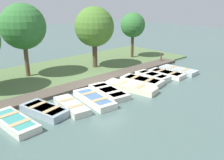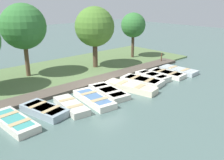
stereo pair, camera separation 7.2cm
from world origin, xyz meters
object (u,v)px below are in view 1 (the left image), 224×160
at_px(rowboat_2, 71,106).
at_px(mooring_post_far, 161,58).
at_px(rowboat_9, 178,70).
at_px(rowboat_0, 14,122).
at_px(rowboat_3, 94,99).
at_px(rowboat_7, 153,76).
at_px(park_tree_left, 23,27).
at_px(rowboat_4, 109,92).
at_px(rowboat_1, 45,110).
at_px(park_tree_center, 94,27).
at_px(park_tree_right, 133,25).
at_px(rowboat_6, 142,81).
at_px(rowboat_8, 167,74).
at_px(rowboat_5, 131,87).

height_order(rowboat_2, mooring_post_far, mooring_post_far).
height_order(rowboat_9, mooring_post_far, mooring_post_far).
relative_size(rowboat_0, rowboat_3, 0.96).
bearing_deg(rowboat_7, rowboat_3, -85.29).
distance_m(rowboat_0, park_tree_left, 8.65).
distance_m(rowboat_4, rowboat_9, 7.55).
bearing_deg(rowboat_7, rowboat_9, 84.17).
distance_m(rowboat_1, rowboat_4, 4.33).
xyz_separation_m(rowboat_9, park_tree_center, (-5.63, -4.25, 3.37)).
height_order(mooring_post_far, park_tree_center, park_tree_center).
height_order(rowboat_1, rowboat_9, rowboat_1).
distance_m(rowboat_0, rowboat_7, 10.61).
bearing_deg(park_tree_center, rowboat_9, 37.03).
relative_size(rowboat_2, rowboat_3, 0.86).
xyz_separation_m(rowboat_4, rowboat_7, (-0.12, 4.59, 0.03)).
bearing_deg(park_tree_center, rowboat_1, -55.86).
bearing_deg(rowboat_7, mooring_post_far, 120.38).
height_order(rowboat_4, rowboat_9, rowboat_4).
xyz_separation_m(mooring_post_far, park_tree_right, (-3.23, -0.47, 2.77)).
xyz_separation_m(rowboat_6, park_tree_left, (-6.94, -5.31, 3.65)).
distance_m(rowboat_7, park_tree_center, 6.39).
bearing_deg(rowboat_7, park_tree_right, 146.60).
relative_size(rowboat_2, rowboat_4, 0.91).
relative_size(rowboat_0, rowboat_8, 1.11).
xyz_separation_m(rowboat_2, park_tree_center, (-5.61, 6.25, 3.35)).
relative_size(rowboat_2, rowboat_8, 1.00).
bearing_deg(rowboat_8, park_tree_center, -158.76).
bearing_deg(rowboat_7, park_tree_center, -165.64).
relative_size(rowboat_0, rowboat_1, 1.11).
relative_size(rowboat_1, park_tree_right, 0.64).
height_order(rowboat_6, park_tree_right, park_tree_right).
distance_m(rowboat_4, rowboat_6, 3.17).
bearing_deg(rowboat_5, mooring_post_far, 99.98).
distance_m(rowboat_4, park_tree_left, 8.10).
distance_m(rowboat_9, park_tree_center, 7.82).
xyz_separation_m(rowboat_0, rowboat_4, (0.10, 6.03, -0.01)).
bearing_deg(rowboat_2, rowboat_7, 100.66).
height_order(rowboat_5, park_tree_left, park_tree_left).
bearing_deg(rowboat_4, rowboat_3, -69.97).
relative_size(rowboat_5, park_tree_left, 0.67).
bearing_deg(park_tree_left, rowboat_1, -18.22).
distance_m(rowboat_5, rowboat_6, 1.59).
relative_size(rowboat_0, rowboat_2, 1.11).
bearing_deg(rowboat_0, park_tree_right, 107.50).
xyz_separation_m(rowboat_1, rowboat_9, (0.46, 11.87, -0.03)).
bearing_deg(rowboat_2, rowboat_3, 94.23).
height_order(rowboat_2, rowboat_4, rowboat_2).
bearing_deg(rowboat_7, rowboat_0, -89.19).
bearing_deg(park_tree_left, rowboat_8, 49.19).
distance_m(rowboat_1, rowboat_9, 11.88).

